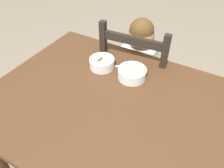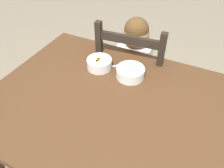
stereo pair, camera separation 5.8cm
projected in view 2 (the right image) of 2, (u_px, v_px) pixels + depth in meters
name	position (u px, v px, depth m)	size (l,w,h in m)	color
dining_table	(117.00, 118.00, 1.16)	(1.27, 0.93, 0.77)	#4D301B
dining_chair	(132.00, 82.00, 1.67)	(0.46, 0.46, 0.97)	black
child_figure	(133.00, 64.00, 1.56)	(0.32, 0.31, 0.95)	white
bowl_of_peas	(130.00, 72.00, 1.22)	(0.15, 0.15, 0.06)	white
bowl_of_carrots	(99.00, 63.00, 1.28)	(0.14, 0.14, 0.06)	white
spoon	(111.00, 66.00, 1.30)	(0.12, 0.10, 0.01)	silver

